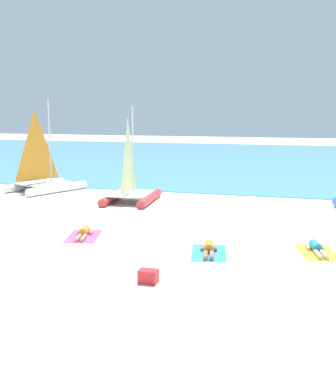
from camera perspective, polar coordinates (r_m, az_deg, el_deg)
ground_plane at (r=24.41m, az=2.92°, el=-1.06°), size 120.00×120.00×0.00m
ocean_water at (r=46.05m, az=9.13°, el=3.91°), size 120.00×40.00×0.05m
sailboat_red at (r=24.02m, az=-4.43°, el=0.46°), size 2.56×3.78×4.73m
sailboat_white at (r=28.19m, az=-14.52°, el=1.67°), size 3.89×4.64×5.17m
towel_center_left at (r=17.83m, az=-10.01°, el=-5.21°), size 1.53×2.11×0.01m
sunbather_center_left at (r=17.86m, az=-9.98°, el=-4.76°), size 0.76×1.55×0.30m
towel_center_right at (r=15.61m, az=4.86°, el=-7.23°), size 1.43×2.07×0.01m
sunbather_center_right at (r=15.64m, az=4.87°, el=-6.72°), size 0.68×1.56×0.30m
towel_rightmost at (r=16.35m, az=17.30°, el=-6.87°), size 1.51×2.10×0.01m
sunbather_rightmost at (r=16.38m, az=17.26°, el=-6.38°), size 0.75×1.56×0.30m
cooler_box at (r=12.95m, az=-2.35°, el=-9.98°), size 0.50×0.36×0.36m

